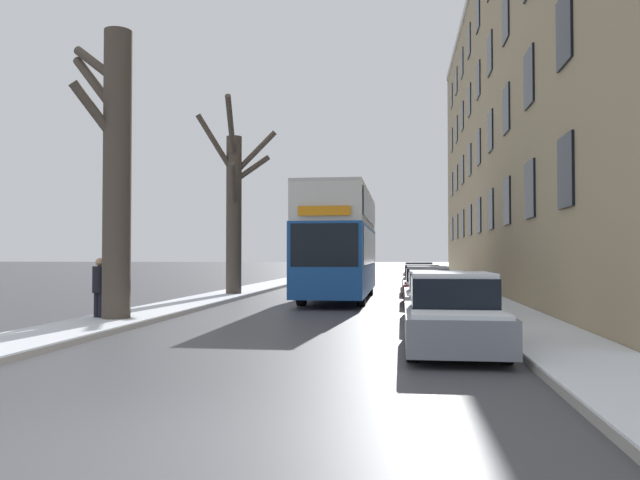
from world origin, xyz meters
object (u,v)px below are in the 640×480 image
at_px(parked_car_1, 437,298).
at_px(double_decker_bus, 340,239).
at_px(parked_car_3, 422,280).
at_px(parked_car_0, 453,315).
at_px(parked_car_4, 419,276).
at_px(bare_tree_left_0, 115,168).
at_px(pedestrian_left_sidewalk, 100,287).
at_px(bare_tree_left_1, 234,205).
at_px(parked_car_2, 427,287).

bearing_deg(parked_car_1, double_decker_bus, 113.58).
bearing_deg(parked_car_3, double_decker_bus, -128.68).
distance_m(parked_car_0, parked_car_4, 23.17).
height_order(bare_tree_left_0, parked_car_1, bare_tree_left_0).
xyz_separation_m(parked_car_3, parked_car_4, (-0.00, 5.42, 0.03)).
bearing_deg(pedestrian_left_sidewalk, parked_car_0, -0.41).
bearing_deg(parked_car_4, bare_tree_left_1, -132.80).
relative_size(bare_tree_left_1, parked_car_0, 2.01).
height_order(parked_car_0, parked_car_3, parked_car_0).
relative_size(parked_car_2, pedestrian_left_sidewalk, 2.31).
xyz_separation_m(double_decker_bus, parked_car_0, (3.48, -13.39, -1.82)).
bearing_deg(parked_car_4, parked_car_1, -90.00).
distance_m(bare_tree_left_0, parked_car_3, 16.87).
bearing_deg(parked_car_4, double_decker_bus, -109.61).
relative_size(parked_car_3, pedestrian_left_sidewalk, 2.39).
xyz_separation_m(double_decker_bus, pedestrian_left_sidewalk, (-5.54, -9.63, -1.53)).
height_order(parked_car_2, pedestrian_left_sidewalk, pedestrian_left_sidewalk).
xyz_separation_m(bare_tree_left_0, parked_car_0, (8.54, -3.62, -3.46)).
xyz_separation_m(parked_car_2, parked_car_3, (0.00, 6.15, -0.01)).
distance_m(parked_car_3, parked_car_4, 5.42).
height_order(bare_tree_left_0, parked_car_4, bare_tree_left_0).
xyz_separation_m(bare_tree_left_0, parked_car_1, (8.54, 1.80, -3.49)).
distance_m(parked_car_0, parked_car_1, 5.42).
height_order(parked_car_0, parked_car_4, parked_car_0).
relative_size(bare_tree_left_0, pedestrian_left_sidewalk, 4.47).
relative_size(parked_car_1, parked_car_3, 1.08).
bearing_deg(bare_tree_left_1, bare_tree_left_0, -91.84).
bearing_deg(bare_tree_left_0, pedestrian_left_sidewalk, 163.38).
xyz_separation_m(parked_car_2, parked_car_4, (0.00, 11.57, 0.02)).
relative_size(bare_tree_left_0, parked_car_0, 1.89).
bearing_deg(bare_tree_left_0, bare_tree_left_1, 88.16).
bearing_deg(bare_tree_left_0, parked_car_1, 11.88).
distance_m(parked_car_3, pedestrian_left_sidewalk, 16.64).
height_order(parked_car_0, parked_car_2, parked_car_0).
height_order(double_decker_bus, parked_car_1, double_decker_bus).
distance_m(parked_car_0, parked_car_2, 11.59).
distance_m(parked_car_2, parked_car_3, 6.15).
bearing_deg(bare_tree_left_1, parked_car_3, 22.68).
relative_size(parked_car_0, parked_car_4, 0.94).
xyz_separation_m(bare_tree_left_0, double_decker_bus, (5.06, 9.77, -1.65)).
relative_size(double_decker_bus, parked_car_2, 2.55).
distance_m(bare_tree_left_1, double_decker_bus, 5.04).
relative_size(bare_tree_left_1, parked_car_3, 1.98).
bearing_deg(parked_car_4, pedestrian_left_sidewalk, -114.95).
bearing_deg(bare_tree_left_1, parked_car_0, -60.22).
relative_size(parked_car_0, parked_car_3, 0.99).
xyz_separation_m(bare_tree_left_1, parked_car_2, (8.19, -2.72, -3.37)).
height_order(parked_car_3, pedestrian_left_sidewalk, pedestrian_left_sidewalk).
relative_size(bare_tree_left_0, double_decker_bus, 0.76).
height_order(double_decker_bus, parked_car_2, double_decker_bus).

